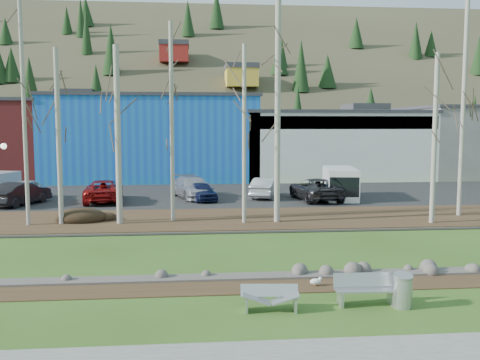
{
  "coord_description": "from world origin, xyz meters",
  "views": [
    {
      "loc": [
        -2.35,
        -15.28,
        5.42
      ],
      "look_at": [
        0.26,
        12.71,
        2.5
      ],
      "focal_mm": 40.0,
      "sensor_mm": 36.0,
      "label": 1
    }
  ],
  "objects": [
    {
      "name": "birch_6",
      "position": [
        10.61,
        12.11,
        4.67
      ],
      "size": [
        0.26,
        0.26,
        9.05
      ],
      "color": "beige",
      "rests_on": "far_bank"
    },
    {
      "name": "car_3",
      "position": [
        -2.21,
        23.23,
        0.91
      ],
      "size": [
        3.63,
        5.74,
        1.55
      ],
      "primitive_type": "imported",
      "rotation": [
        0.0,
        0.0,
        0.3
      ],
      "color": "#9D9DA4",
      "rests_on": "parking_lot"
    },
    {
      "name": "near_bank_rocks",
      "position": [
        0.0,
        3.1,
        0.0
      ],
      "size": [
        80.0,
        0.8,
        0.5
      ],
      "primitive_type": null,
      "color": "#47423D",
      "rests_on": "ground"
    },
    {
      "name": "birch_2",
      "position": [
        -6.14,
        13.45,
        4.85
      ],
      "size": [
        0.32,
        0.32,
        9.4
      ],
      "color": "beige",
      "rests_on": "far_bank"
    },
    {
      "name": "building_grey",
      "position": [
        28.0,
        39.0,
        3.66
      ],
      "size": [
        14.28,
        12.24,
        7.3
      ],
      "color": "#65625E",
      "rests_on": "ground"
    },
    {
      "name": "birch_0",
      "position": [
        -9.25,
        13.65,
        4.79
      ],
      "size": [
        0.26,
        0.26,
        9.27
      ],
      "color": "beige",
      "rests_on": "far_bank"
    },
    {
      "name": "parking_lot",
      "position": [
        0.0,
        25.0,
        0.07
      ],
      "size": [
        80.0,
        14.0,
        0.14
      ],
      "primitive_type": "cube",
      "color": "black",
      "rests_on": "ground"
    },
    {
      "name": "car_2",
      "position": [
        -8.3,
        21.84,
        0.89
      ],
      "size": [
        3.08,
        5.66,
        1.5
      ],
      "primitive_type": "imported",
      "rotation": [
        0.0,
        0.0,
        3.25
      ],
      "color": "maroon",
      "rests_on": "parking_lot"
    },
    {
      "name": "birch_4",
      "position": [
        0.52,
        13.05,
        4.89
      ],
      "size": [
        0.22,
        0.22,
        9.48
      ],
      "color": "beige",
      "rests_on": "far_bank"
    },
    {
      "name": "car_4",
      "position": [
        -1.59,
        21.8,
        0.78
      ],
      "size": [
        2.43,
        4.0,
        1.27
      ],
      "primitive_type": "imported",
      "rotation": [
        0.0,
        0.0,
        0.26
      ],
      "color": "#151C41",
      "rests_on": "parking_lot"
    },
    {
      "name": "building_blue",
      "position": [
        -6.0,
        39.0,
        4.16
      ],
      "size": [
        20.4,
        12.24,
        8.3
      ],
      "color": "blue",
      "rests_on": "ground"
    },
    {
      "name": "dirt_mound",
      "position": [
        -8.37,
        14.34,
        0.42
      ],
      "size": [
        2.72,
        1.92,
        0.53
      ],
      "primitive_type": "ellipsoid",
      "color": "black",
      "rests_on": "far_bank"
    },
    {
      "name": "dirt_strip",
      "position": [
        0.0,
        2.1,
        0.01
      ],
      "size": [
        80.0,
        1.8,
        0.03
      ],
      "primitive_type": "cube",
      "color": "#382616",
      "rests_on": "ground"
    },
    {
      "name": "car_0",
      "position": [
        -13.76,
        23.05,
        0.9
      ],
      "size": [
        2.16,
        4.58,
        1.51
      ],
      "primitive_type": "imported",
      "rotation": [
        0.0,
        0.0,
        3.06
      ],
      "color": "white",
      "rests_on": "parking_lot"
    },
    {
      "name": "seagull",
      "position": [
        1.81,
        1.88,
        0.18
      ],
      "size": [
        0.46,
        0.21,
        0.33
      ],
      "rotation": [
        0.0,
        0.0,
        0.05
      ],
      "color": "gold",
      "rests_on": "ground"
    },
    {
      "name": "birch_5",
      "position": [
        2.32,
        13.16,
        6.08
      ],
      "size": [
        0.31,
        0.31,
        11.86
      ],
      "color": "beige",
      "rests_on": "far_bank"
    },
    {
      "name": "litter_bin",
      "position": [
        3.89,
        -0.38,
        0.47
      ],
      "size": [
        0.59,
        0.59,
        0.94
      ],
      "primitive_type": "cylinder",
      "rotation": [
        0.0,
        0.0,
        0.09
      ],
      "color": "#B0B2B5",
      "rests_on": "ground"
    },
    {
      "name": "ground",
      "position": [
        0.0,
        0.0,
        0.0
      ],
      "size": [
        200.0,
        200.0,
        0.0
      ],
      "primitive_type": "plane",
      "color": "#2E5016",
      "rests_on": "ground"
    },
    {
      "name": "bench_damaged",
      "position": [
        -0.06,
        -0.27,
        0.38
      ],
      "size": [
        1.72,
        0.7,
        0.75
      ],
      "rotation": [
        0.0,
        0.0,
        -0.09
      ],
      "color": "#B0B2B5",
      "rests_on": "ground"
    },
    {
      "name": "birch_3",
      "position": [
        -3.33,
        14.06,
        5.53
      ],
      "size": [
        0.22,
        0.22,
        10.76
      ],
      "color": "beige",
      "rests_on": "far_bank"
    },
    {
      "name": "birch_7",
      "position": [
        13.27,
        14.26,
        6.56
      ],
      "size": [
        0.25,
        0.25,
        12.83
      ],
      "color": "beige",
      "rests_on": "far_bank"
    },
    {
      "name": "car_5",
      "position": [
        3.1,
        22.95,
        0.87
      ],
      "size": [
        2.92,
        4.67,
        1.45
      ],
      "primitive_type": "imported",
      "rotation": [
        0.0,
        0.0,
        2.8
      ],
      "color": "silver",
      "rests_on": "parking_lot"
    },
    {
      "name": "van_white",
      "position": [
        8.31,
        21.76,
        1.23
      ],
      "size": [
        2.84,
        5.26,
        2.18
      ],
      "rotation": [
        0.0,
        0.0,
        -0.16
      ],
      "color": "white",
      "rests_on": "parking_lot"
    },
    {
      "name": "building_white",
      "position": [
        12.0,
        38.98,
        3.41
      ],
      "size": [
        18.36,
        12.24,
        6.8
      ],
      "color": "silver",
      "rests_on": "ground"
    },
    {
      "name": "far_bank",
      "position": [
        0.0,
        14.5,
        0.07
      ],
      "size": [
        80.0,
        7.0,
        0.15
      ],
      "primitive_type": "cube",
      "color": "#382616",
      "rests_on": "ground"
    },
    {
      "name": "car_6",
      "position": [
        6.37,
        21.28,
        0.91
      ],
      "size": [
        3.18,
        5.79,
        1.54
      ],
      "primitive_type": "imported",
      "rotation": [
        0.0,
        0.0,
        3.26
      ],
      "color": "#2A292C",
      "rests_on": "parking_lot"
    },
    {
      "name": "birch_1",
      "position": [
        -10.9,
        13.47,
        6.21
      ],
      "size": [
        0.21,
        0.21,
        12.12
      ],
      "color": "beige",
      "rests_on": "far_bank"
    },
    {
      "name": "car_1",
      "position": [
        -13.53,
        20.81,
        0.9
      ],
      "size": [
        3.17,
        4.88,
        1.52
      ],
      "primitive_type": "imported",
      "rotation": [
        0.0,
        0.0,
        2.77
      ],
      "color": "black",
      "rests_on": "parking_lot"
    },
    {
      "name": "far_bank_rocks",
      "position": [
        0.0,
        11.3,
        0.0
      ],
      "size": [
        80.0,
        0.8,
        0.46
      ],
      "primitive_type": null,
      "color": "#47423D",
      "rests_on": "ground"
    },
    {
      "name": "footpath",
      "position": [
        0.0,
        -3.5,
        0.02
      ],
      "size": [
        80.0,
        2.0,
        0.04
      ],
      "primitive_type": "cube",
      "color": "#61615C",
      "rests_on": "ground"
    },
    {
      "name": "hillside",
      "position": [
        0.0,
        84.0,
        17.5
      ],
      "size": [
        160.0,
        72.0,
        35.0
      ],
      "primitive_type": null,
      "color": "#342D20",
      "rests_on": "ground"
    },
    {
      "name": "bench_intact",
      "position": [
        2.88,
        -0.0,
        0.47
      ],
      "size": [
        1.89,
        0.63,
        0.94
      ],
      "rotation": [
        0.0,
        0.0,
        -0.03
      ],
      "color": "#B0B2B5",
      "rests_on": "ground"
    },
    {
      "name": "river",
      "position": [
        0.0,
        7.2,
        0.0
      ],
      "size": [
        80.0,
        8.0,
        0.9
      ],
      "primitive_type": null,
      "color": "black",
      "rests_on": "ground"
    }
  ]
}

